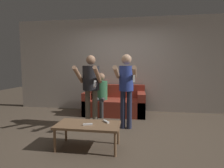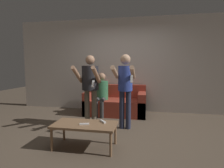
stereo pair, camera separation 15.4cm
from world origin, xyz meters
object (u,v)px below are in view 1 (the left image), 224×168
remote_near (88,124)px  remote_far (106,122)px  person_standing_right (126,83)px  coffee_table (88,126)px  person_seated (101,92)px  couch (115,104)px  person_standing_left (91,82)px

remote_near → remote_far: same height
person_standing_right → remote_near: bearing=-117.6°
coffee_table → remote_far: (0.27, 0.12, 0.05)m
person_seated → person_standing_right: bearing=-52.2°
coffee_table → remote_far: 0.30m
remote_near → remote_far: bearing=34.9°
couch → remote_near: 2.15m
person_standing_left → coffee_table: 1.17m
remote_near → person_seated: bearing=96.0°
couch → remote_near: bearing=-94.1°
person_standing_left → person_seated: person_standing_left is taller
person_standing_right → person_seated: bearing=127.8°
person_seated → remote_near: (0.21, -1.97, -0.22)m
coffee_table → person_standing_left: bearing=102.1°
couch → remote_far: bearing=-87.0°
couch → person_seated: bearing=-154.8°
person_seated → coffee_table: bearing=-84.2°
person_standing_left → remote_far: bearing=-60.5°
remote_far → person_standing_right: bearing=72.0°
person_standing_left → remote_near: 1.19m
person_standing_right → remote_far: 1.04m
person_standing_left → couch: bearing=71.3°
couch → person_standing_left: (-0.38, -1.11, 0.69)m
couch → remote_far: 1.96m
person_standing_right → coffee_table: bearing=-119.5°
person_standing_right → person_seated: (-0.74, 0.95, -0.34)m
coffee_table → remote_near: size_ratio=6.56×
coffee_table → couch: bearing=85.4°
couch → person_standing_right: person_standing_right is taller
couch → remote_near: couch is taller
person_standing_left → person_standing_right: person_standing_right is taller
person_standing_left → coffee_table: person_standing_left is taller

